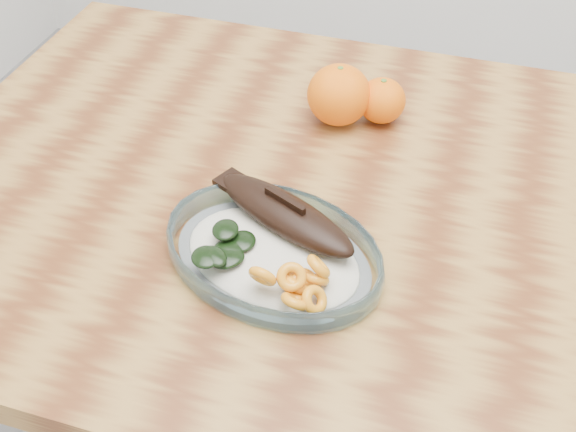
% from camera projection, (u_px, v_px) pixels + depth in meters
% --- Properties ---
extents(dining_table, '(1.20, 0.80, 0.75)m').
position_uv_depth(dining_table, '(354.00, 253.00, 0.99)').
color(dining_table, brown).
rests_on(dining_table, ground).
extents(plated_meal, '(0.59, 0.59, 0.08)m').
position_uv_depth(plated_meal, '(273.00, 250.00, 0.83)').
color(plated_meal, white).
rests_on(plated_meal, dining_table).
extents(orange_left, '(0.09, 0.09, 0.09)m').
position_uv_depth(orange_left, '(339.00, 95.00, 1.02)').
color(orange_left, '#FD4105').
rests_on(orange_left, dining_table).
extents(orange_right, '(0.07, 0.07, 0.07)m').
position_uv_depth(orange_right, '(382.00, 101.00, 1.03)').
color(orange_right, '#FD4105').
rests_on(orange_right, dining_table).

